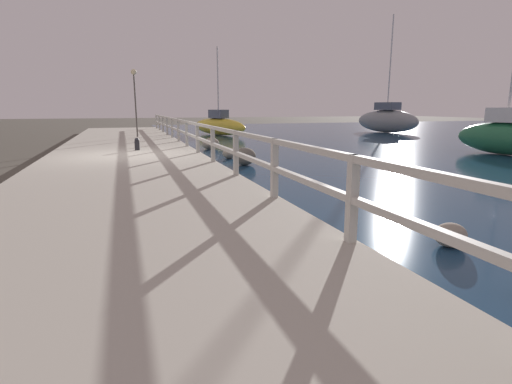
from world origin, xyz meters
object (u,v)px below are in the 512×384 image
Objects in this scene: sailboat_yellow at (219,125)px; sailboat_gray at (387,120)px; sailboat_green at (505,136)px; dock_lamp at (134,87)px; mooring_bollard at (137,144)px.

sailboat_gray is at bearing -26.90° from sailboat_yellow.
dock_lamp is at bearing 139.68° from sailboat_green.
sailboat_gray reaches higher than sailboat_yellow.
sailboat_green is at bearing -118.13° from sailboat_gray.
sailboat_green is (-4.24, -13.10, -0.18)m from sailboat_gray.
mooring_bollard is at bearing 163.42° from sailboat_green.
sailboat_green reaches higher than sailboat_yellow.
sailboat_green is (7.81, -14.27, 0.08)m from sailboat_yellow.
dock_lamp is 0.59× the size of sailboat_yellow.
sailboat_gray is (12.05, -1.17, 0.26)m from sailboat_yellow.
dock_lamp is at bearing 87.88° from mooring_bollard.
dock_lamp is (0.24, 6.56, 2.22)m from mooring_bollard.
sailboat_yellow reaches higher than mooring_bollard.
sailboat_gray is at bearing 30.42° from mooring_bollard.
mooring_bollard is 0.05× the size of sailboat_gray.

